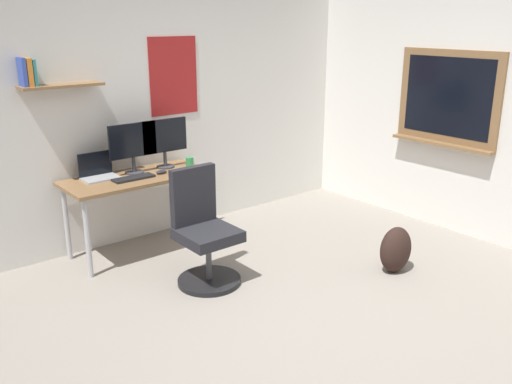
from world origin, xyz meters
TOP-DOWN VIEW (x-y plane):
  - ground_plane at (0.00, 0.00)m, footprint 5.20×5.20m
  - wall_back at (-0.00, 2.45)m, footprint 5.00×0.30m
  - desk at (-0.33, 2.08)m, footprint 1.31×0.59m
  - office_chair at (-0.21, 1.18)m, footprint 0.52×0.52m
  - laptop at (-0.62, 2.22)m, footprint 0.31×0.21m
  - monitor_primary at (-0.30, 2.17)m, footprint 0.46×0.17m
  - monitor_secondary at (0.03, 2.17)m, footprint 0.46×0.17m
  - keyboard at (-0.39, 2.00)m, footprint 0.37×0.13m
  - computer_mouse at (-0.11, 2.00)m, footprint 0.10×0.06m
  - coffee_mug at (0.22, 2.05)m, footprint 0.08×0.08m
  - backpack at (1.16, 0.30)m, footprint 0.32×0.22m

SIDE VIEW (x-z plane):
  - ground_plane at x=0.00m, z-range 0.00..0.00m
  - backpack at x=1.16m, z-range 0.00..0.40m
  - office_chair at x=-0.21m, z-range -0.07..0.88m
  - desk at x=-0.33m, z-range 0.28..1.01m
  - keyboard at x=-0.39m, z-range 0.73..0.75m
  - computer_mouse at x=-0.11m, z-range 0.73..0.76m
  - coffee_mug at x=0.22m, z-range 0.73..0.82m
  - laptop at x=-0.62m, z-range 0.67..0.89m
  - monitor_primary at x=-0.30m, z-range 0.76..1.23m
  - monitor_secondary at x=0.03m, z-range 0.76..1.23m
  - wall_back at x=0.00m, z-range 0.00..2.60m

